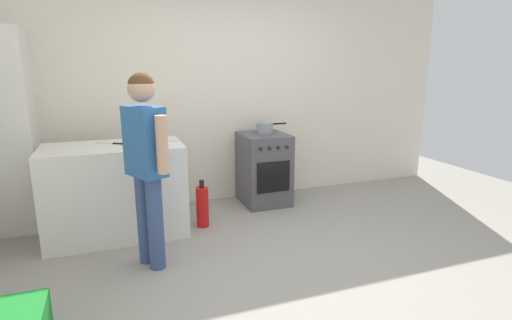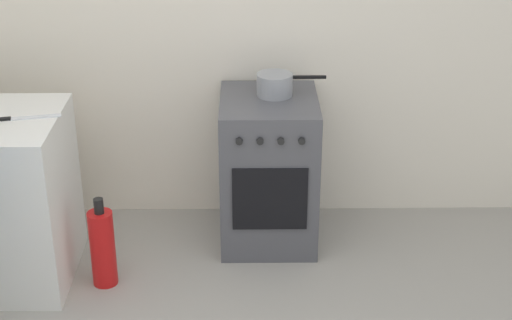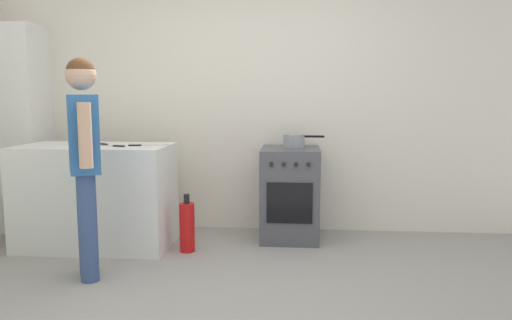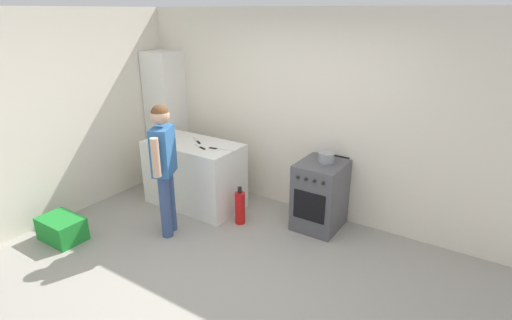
{
  "view_description": "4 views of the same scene",
  "coord_description": "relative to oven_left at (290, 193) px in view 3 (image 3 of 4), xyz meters",
  "views": [
    {
      "loc": [
        -1.35,
        -2.76,
        1.65
      ],
      "look_at": [
        -0.06,
        0.74,
        0.76
      ],
      "focal_mm": 28.0,
      "sensor_mm": 36.0,
      "label": 1
    },
    {
      "loc": [
        0.24,
        -2.38,
        2.35
      ],
      "look_at": [
        0.27,
        0.9,
        0.81
      ],
      "focal_mm": 55.0,
      "sensor_mm": 36.0,
      "label": 2
    },
    {
      "loc": [
        0.42,
        -2.98,
        1.33
      ],
      "look_at": [
        0.1,
        0.8,
        0.84
      ],
      "focal_mm": 35.0,
      "sensor_mm": 36.0,
      "label": 3
    },
    {
      "loc": [
        2.11,
        -2.56,
        2.56
      ],
      "look_at": [
        -0.15,
        0.9,
        1.0
      ],
      "focal_mm": 28.0,
      "sensor_mm": 36.0,
      "label": 4
    }
  ],
  "objects": [
    {
      "name": "back_wall",
      "position": [
        -0.35,
        0.37,
        0.87
      ],
      "size": [
        6.0,
        0.1,
        2.6
      ],
      "primitive_type": "cube",
      "color": "silver",
      "rests_on": "ground"
    },
    {
      "name": "knife_chef",
      "position": [
        -1.72,
        -0.28,
        0.48
      ],
      "size": [
        0.28,
        0.19,
        0.01
      ],
      "color": "silver",
      "rests_on": "counter_unit"
    },
    {
      "name": "fire_extinguisher",
      "position": [
        -0.87,
        -0.48,
        -0.21
      ],
      "size": [
        0.13,
        0.13,
        0.5
      ],
      "color": "red",
      "rests_on": "ground"
    },
    {
      "name": "counter_unit",
      "position": [
        -1.7,
        -0.38,
        0.02
      ],
      "size": [
        1.3,
        0.7,
        0.9
      ],
      "primitive_type": "cube",
      "color": "silver",
      "rests_on": "ground"
    },
    {
      "name": "oven_left",
      "position": [
        0.0,
        0.0,
        0.0
      ],
      "size": [
        0.53,
        0.62,
        0.85
      ],
      "color": "#4C4C51",
      "rests_on": "ground"
    },
    {
      "name": "knife_utility",
      "position": [
        -1.5,
        -0.46,
        0.48
      ],
      "size": [
        0.25,
        0.11,
        0.01
      ],
      "color": "silver",
      "rests_on": "counter_unit"
    },
    {
      "name": "knife_bread",
      "position": [
        -1.22,
        -0.39,
        0.48
      ],
      "size": [
        0.35,
        0.1,
        0.01
      ],
      "color": "silver",
      "rests_on": "counter_unit"
    },
    {
      "name": "ground_plane",
      "position": [
        -0.35,
        -1.58,
        -0.43
      ],
      "size": [
        8.0,
        8.0,
        0.0
      ],
      "primitive_type": "plane",
      "color": "gray"
    },
    {
      "name": "pot",
      "position": [
        0.03,
        0.06,
        0.49
      ],
      "size": [
        0.38,
        0.2,
        0.12
      ],
      "color": "gray",
      "rests_on": "oven_left"
    },
    {
      "name": "person",
      "position": [
        -1.46,
        -1.14,
        0.52
      ],
      "size": [
        0.33,
        0.52,
        1.59
      ],
      "color": "#384C7A",
      "rests_on": "ground"
    },
    {
      "name": "larder_cabinet",
      "position": [
        -2.65,
        0.1,
        0.57
      ],
      "size": [
        0.48,
        0.44,
        2.0
      ],
      "primitive_type": "cube",
      "color": "silver",
      "rests_on": "ground"
    }
  ]
}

